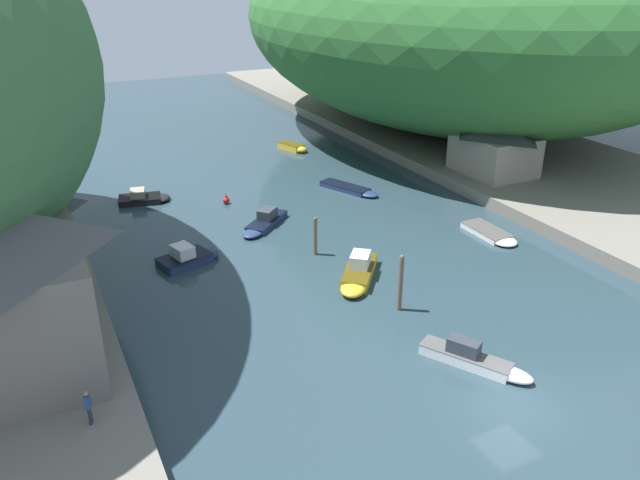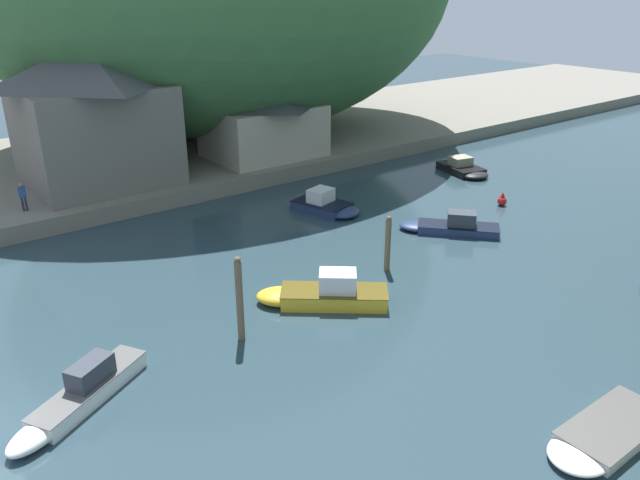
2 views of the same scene
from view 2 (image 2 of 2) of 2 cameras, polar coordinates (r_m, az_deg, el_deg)
name	(u,v)px [view 2 (image 2 of 2)]	position (r m, az deg, el deg)	size (l,w,h in m)	color
water_surface	(534,227)	(38.82, 18.99, 1.11)	(130.00, 130.00, 0.00)	#283D47
left_bank	(278,134)	(57.09, -3.87, 9.62)	(22.00, 120.00, 1.05)	slate
waterfront_building	(93,112)	(43.14, -20.08, 10.90)	(8.84, 9.43, 8.84)	slate
boathouse_shed	(263,118)	(47.50, -5.23, 11.04)	(6.67, 8.64, 5.51)	#B2A899
boat_far_right_bank	(449,226)	(36.60, 11.74, 1.25)	(5.26, 4.89, 1.29)	navy
boat_cabin_cruiser	(78,397)	(23.35, -21.26, -13.23)	(4.01, 5.78, 1.37)	white
boat_moored_right	(604,436)	(22.50, 24.50, -15.98)	(1.96, 5.03, 0.44)	silver
boat_white_cruiser	(327,206)	(38.98, 0.68, 3.17)	(4.75, 3.23, 1.41)	navy
boat_mid_channel	(464,169)	(48.17, 13.05, 6.36)	(4.72, 3.03, 1.16)	black
boat_yellow_tender	(321,294)	(28.02, 0.14, -4.97)	(5.05, 5.62, 1.59)	gold
mooring_post_nearest	(240,299)	(24.98, -7.37, -5.35)	(0.29, 0.29, 3.67)	brown
mooring_post_middle	(388,243)	(30.99, 6.22, -0.29)	(0.29, 0.29, 2.89)	brown
channel_buoy_near	(502,200)	(41.83, 16.31, 3.50)	(0.60, 0.60, 0.90)	red
person_on_quay	(103,180)	(41.01, -19.26, 5.23)	(0.31, 0.42, 1.69)	#282D3D
person_by_boathouse	(23,195)	(39.84, -25.55, 3.75)	(0.32, 0.43, 1.69)	#282D3D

